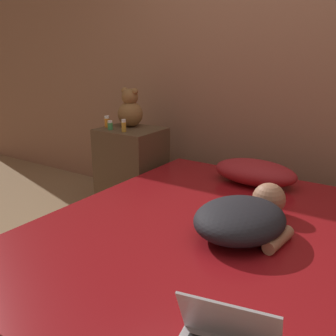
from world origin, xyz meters
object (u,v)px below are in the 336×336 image
at_px(teddy_bear, 130,110).
at_px(bottle_green, 110,125).
at_px(bottle_amber, 124,126).
at_px(bottle_orange, 107,122).
at_px(pillow, 255,172).
at_px(person_lying, 245,217).

height_order(teddy_bear, bottle_green, teddy_bear).
bearing_deg(bottle_amber, bottle_orange, 164.30).
bearing_deg(bottle_amber, pillow, 5.37).
distance_m(bottle_orange, bottle_green, 0.11).
relative_size(person_lying, bottle_green, 9.53).
bearing_deg(pillow, person_lying, -71.81).
relative_size(bottle_orange, bottle_amber, 0.96).
bearing_deg(person_lying, bottle_orange, 160.28).
xyz_separation_m(bottle_orange, bottle_amber, (0.22, -0.06, 0.00)).
height_order(person_lying, bottle_green, bottle_green).
bearing_deg(teddy_bear, bottle_orange, -138.21).
distance_m(bottle_green, bottle_amber, 0.14).
height_order(pillow, bottle_green, bottle_green).
bearing_deg(pillow, teddy_bear, 175.22).
bearing_deg(bottle_amber, person_lying, -25.76).
bearing_deg(bottle_amber, teddy_bear, 115.03).
height_order(person_lying, teddy_bear, teddy_bear).
distance_m(teddy_bear, bottle_orange, 0.21).
relative_size(bottle_green, bottle_amber, 0.74).
bearing_deg(pillow, bottle_orange, -178.53).
height_order(bottle_orange, bottle_amber, bottle_amber).
bearing_deg(teddy_bear, bottle_amber, -64.97).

